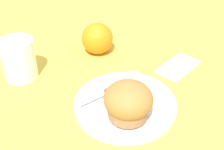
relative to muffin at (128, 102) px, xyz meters
The scene contains 9 objects.
ground_plane 0.08m from the muffin, 74.83° to the left, with size 3.00×3.00×0.00m, color gold.
plate 0.06m from the muffin, 45.27° to the left, with size 0.22×0.22×0.02m.
muffin is the anchor object (origin of this frame).
cream_ramekin 0.10m from the muffin, 32.81° to the left, with size 0.05×0.05×0.02m.
berry_pair 0.09m from the muffin, 68.45° to the left, with size 0.03×0.01×0.01m.
butter_knife 0.09m from the muffin, 61.44° to the left, with size 0.17×0.05×0.00m.
orange_fruit 0.28m from the muffin, 55.58° to the left, with size 0.08×0.08×0.08m.
juice_glass 0.30m from the muffin, 98.37° to the left, with size 0.08×0.08×0.10m.
folded_napkin 0.25m from the muffin, ahead, with size 0.12×0.07×0.01m.
Camera 1 is at (-0.38, -0.33, 0.44)m, focal length 50.00 mm.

